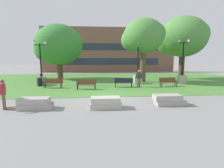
% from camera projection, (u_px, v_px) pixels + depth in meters
% --- Properties ---
extents(ground_plane, '(140.00, 140.00, 0.00)m').
position_uv_depth(ground_plane, '(109.00, 97.00, 12.88)').
color(ground_plane, gray).
extents(grass_lawn, '(40.00, 20.00, 0.02)m').
position_uv_depth(grass_lawn, '(103.00, 80.00, 22.74)').
color(grass_lawn, '#4C8438').
rests_on(grass_lawn, ground).
extents(concrete_block_center, '(1.82, 0.90, 0.64)m').
position_uv_depth(concrete_block_center, '(35.00, 104.00, 9.90)').
color(concrete_block_center, '#9E9991').
rests_on(concrete_block_center, ground).
extents(concrete_block_left, '(1.80, 0.90, 0.64)m').
position_uv_depth(concrete_block_left, '(106.00, 103.00, 10.08)').
color(concrete_block_left, '#B2ADA3').
rests_on(concrete_block_left, ground).
extents(concrete_block_right, '(1.91, 0.90, 0.64)m').
position_uv_depth(concrete_block_right, '(169.00, 100.00, 10.76)').
color(concrete_block_right, '#9E9991').
rests_on(concrete_block_right, ground).
extents(person_skateboarder, '(0.40, 1.19, 1.71)m').
position_uv_depth(person_skateboarder, '(3.00, 93.00, 9.70)').
color(person_skateboarder, brown).
rests_on(person_skateboarder, ground).
extents(skateboard, '(1.01, 0.61, 0.14)m').
position_uv_depth(skateboard, '(15.00, 107.00, 10.02)').
color(skateboard, maroon).
rests_on(skateboard, ground).
extents(park_bench_near_left, '(1.84, 0.71, 0.90)m').
position_uv_depth(park_bench_near_left, '(53.00, 83.00, 16.87)').
color(park_bench_near_left, brown).
rests_on(park_bench_near_left, grass_lawn).
extents(park_bench_near_right, '(1.85, 0.73, 0.90)m').
position_uv_depth(park_bench_near_right, '(123.00, 82.00, 17.32)').
color(park_bench_near_right, '#1E232D').
rests_on(park_bench_near_right, grass_lawn).
extents(park_bench_far_left, '(1.84, 0.68, 0.90)m').
position_uv_depth(park_bench_far_left, '(86.00, 84.00, 16.11)').
color(park_bench_far_left, brown).
rests_on(park_bench_far_left, grass_lawn).
extents(park_bench_far_right, '(1.84, 0.67, 0.90)m').
position_uv_depth(park_bench_far_right, '(168.00, 81.00, 17.67)').
color(park_bench_far_right, brown).
rests_on(park_bench_far_right, grass_lawn).
extents(lamp_post_right, '(1.32, 0.80, 4.72)m').
position_uv_depth(lamp_post_right, '(41.00, 76.00, 18.68)').
color(lamp_post_right, gray).
rests_on(lamp_post_right, grass_lawn).
extents(lamp_post_center, '(1.32, 0.80, 5.05)m').
position_uv_depth(lamp_post_center, '(182.00, 74.00, 20.08)').
color(lamp_post_center, '#ADA89E').
rests_on(lamp_post_center, grass_lawn).
extents(lamp_post_left, '(1.32, 0.80, 5.15)m').
position_uv_depth(lamp_post_left, '(138.00, 74.00, 19.75)').
color(lamp_post_left, '#ADA89E').
rests_on(lamp_post_left, grass_lawn).
extents(tree_near_left, '(6.68, 6.36, 8.44)m').
position_uv_depth(tree_near_left, '(182.00, 37.00, 23.69)').
color(tree_near_left, '#4C3823').
rests_on(tree_near_left, grass_lawn).
extents(tree_far_right, '(6.65, 6.33, 7.36)m').
position_uv_depth(tree_far_right, '(58.00, 45.00, 23.48)').
color(tree_far_right, '#4C3823').
rests_on(tree_far_right, grass_lawn).
extents(tree_far_left, '(5.01, 4.78, 7.49)m').
position_uv_depth(tree_far_left, '(143.00, 37.00, 20.54)').
color(tree_far_left, brown).
rests_on(tree_far_left, grass_lawn).
extents(trash_bin, '(0.49, 0.49, 0.96)m').
position_uv_depth(trash_bin, '(40.00, 81.00, 17.88)').
color(trash_bin, black).
rests_on(trash_bin, grass_lawn).
extents(person_bystander_near_lawn, '(0.73, 0.34, 1.71)m').
position_uv_depth(person_bystander_near_lawn, '(139.00, 77.00, 17.21)').
color(person_bystander_near_lawn, brown).
rests_on(person_bystander_near_lawn, grass_lawn).
extents(building_facade_distant, '(27.74, 1.03, 9.20)m').
position_uv_depth(building_facade_distant, '(109.00, 50.00, 36.52)').
color(building_facade_distant, brown).
rests_on(building_facade_distant, ground).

